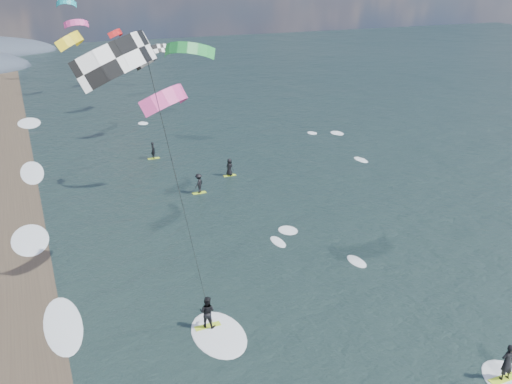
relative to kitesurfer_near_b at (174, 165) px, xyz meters
name	(u,v)px	position (x,y,z in m)	size (l,w,h in m)	color
kitesurfer_near_b	(174,165)	(0.00, 0.00, 0.00)	(6.85, 9.32, 15.83)	#BBE227
far_kitesurfers	(198,172)	(8.26, 24.59, -9.62)	(6.13, 10.95, 1.66)	#BBE227
bg_kite_field	(115,27)	(5.18, 41.59, 0.74)	(12.57, 67.59, 11.09)	#D83F8C
shoreline_surf	(57,329)	(-4.75, 7.07, -10.43)	(2.40, 79.40, 0.11)	white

